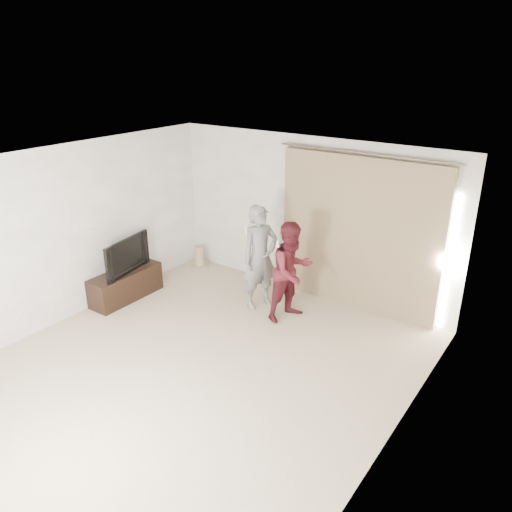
# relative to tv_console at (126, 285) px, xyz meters

# --- Properties ---
(floor) EXTENTS (5.50, 5.50, 0.00)m
(floor) POSITION_rel_tv_console_xyz_m (2.27, -0.76, -0.24)
(floor) COLOR #BCAC8D
(floor) RESTS_ON ground
(wall_back) EXTENTS (5.00, 0.04, 2.60)m
(wall_back) POSITION_rel_tv_console_xyz_m (2.27, 1.99, 1.06)
(wall_back) COLOR white
(wall_back) RESTS_ON ground
(wall_left) EXTENTS (0.04, 5.50, 2.60)m
(wall_left) POSITION_rel_tv_console_xyz_m (-0.23, -0.77, 1.06)
(wall_left) COLOR white
(wall_left) RESTS_ON ground
(ceiling) EXTENTS (5.00, 5.50, 0.01)m
(ceiling) POSITION_rel_tv_console_xyz_m (2.27, -0.76, 2.36)
(ceiling) COLOR white
(ceiling) RESTS_ON wall_back
(curtain) EXTENTS (2.80, 0.11, 2.46)m
(curtain) POSITION_rel_tv_console_xyz_m (3.18, 1.92, 0.96)
(curtain) COLOR #A08462
(curtain) RESTS_ON ground
(tv_console) EXTENTS (0.43, 1.24, 0.48)m
(tv_console) POSITION_rel_tv_console_xyz_m (0.00, 0.00, 0.00)
(tv_console) COLOR black
(tv_console) RESTS_ON ground
(tv) EXTENTS (0.31, 1.02, 0.58)m
(tv) POSITION_rel_tv_console_xyz_m (0.00, 0.00, 0.53)
(tv) COLOR black
(tv) RESTS_ON tv_console
(scratching_post) EXTENTS (0.32, 0.32, 0.43)m
(scratching_post) POSITION_rel_tv_console_xyz_m (0.17, 1.64, -0.07)
(scratching_post) COLOR tan
(scratching_post) RESTS_ON ground
(person_man) EXTENTS (0.61, 0.72, 1.66)m
(person_man) POSITION_rel_tv_console_xyz_m (1.95, 1.06, 0.59)
(person_man) COLOR slate
(person_man) RESTS_ON ground
(person_woman) EXTENTS (0.78, 0.89, 1.53)m
(person_woman) POSITION_rel_tv_console_xyz_m (2.55, 1.02, 0.53)
(person_woman) COLOR #52161F
(person_woman) RESTS_ON ground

